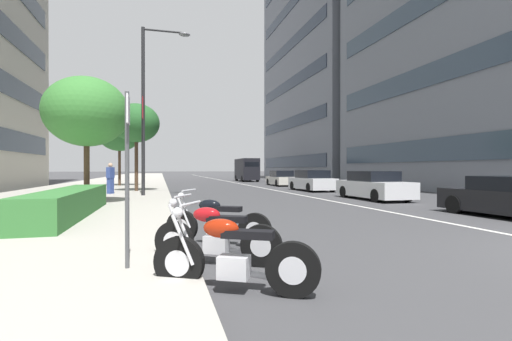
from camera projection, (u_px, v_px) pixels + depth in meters
name	position (u px, v px, depth m)	size (l,w,h in m)	color
sidewalk_right_plaza	(111.00, 185.00, 31.86)	(160.00, 9.48, 0.15)	#A39E93
lane_centre_stripe	(234.00, 183.00, 39.79)	(110.00, 0.16, 0.01)	silver
motorcycle_second_in_row	(232.00, 258.00, 4.51)	(1.11, 1.95, 1.11)	black
motorcycle_far_end_row	(215.00, 237.00, 5.88)	(1.14, 1.96, 1.11)	black
motorcycle_nearest_camera	(216.00, 224.00, 7.30)	(1.24, 2.00, 1.12)	black
car_mid_block_traffic	(512.00, 198.00, 11.36)	(4.22, 1.97, 1.30)	black
car_following_behind	(374.00, 186.00, 18.14)	(4.49, 1.88, 1.42)	silver
car_lead_in_lane	(312.00, 181.00, 25.21)	(4.42, 1.95, 1.44)	silver
car_approaching_light	(281.00, 179.00, 32.76)	(4.44, 1.92, 1.37)	beige
delivery_van_ahead	(247.00, 169.00, 44.28)	(5.88, 2.15, 2.75)	black
parking_sign_by_curb	(127.00, 162.00, 5.07)	(0.32, 0.06, 2.47)	#47494C
street_lamp_with_banners	(150.00, 96.00, 18.99)	(1.26, 2.52, 8.79)	#232326
clipped_hedge_bed	(69.00, 203.00, 10.64)	(6.97, 1.10, 0.78)	#337033
street_tree_by_lamp_post	(87.00, 112.00, 14.47)	(3.26, 3.26, 5.06)	#473323
street_tree_near_plaza_corner	(136.00, 123.00, 22.68)	(2.86, 2.86, 5.48)	#473323
street_tree_far_plaza	(119.00, 133.00, 29.95)	(3.50, 3.50, 5.83)	#473323
pedestrian_on_plaza	(110.00, 178.00, 20.15)	(0.48, 0.43, 1.71)	#33478C
office_tower_mid_left	(339.00, 71.00, 51.59)	(25.34, 15.12, 31.06)	slate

